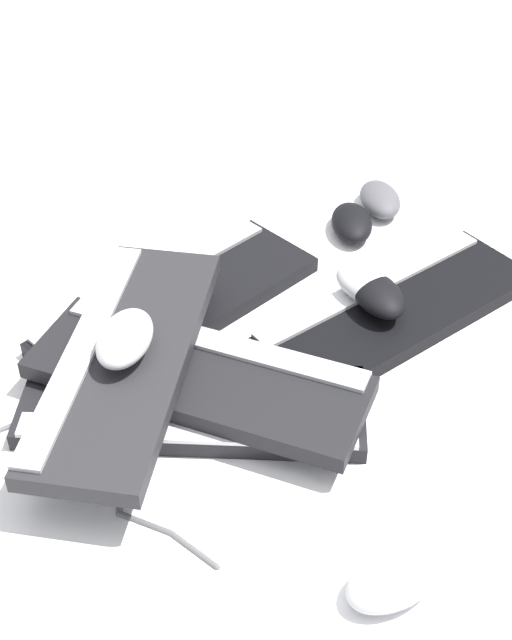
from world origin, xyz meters
TOP-DOWN VIEW (x-y plane):
  - ground_plane at (0.00, 0.00)m, footprint 3.20×3.20m
  - keyboard_0 at (0.17, 0.07)m, footprint 0.46×0.30m
  - keyboard_1 at (-0.13, 0.18)m, footprint 0.46×0.34m
  - keyboard_2 at (-0.16, -0.04)m, footprint 0.46×0.29m
  - keyboard_3 at (-0.14, -0.01)m, footprint 0.44×0.39m
  - keyboard_4 at (-0.23, 0.02)m, footprint 0.33×0.46m
  - mouse_0 at (0.14, 0.08)m, footprint 0.08×0.12m
  - mouse_1 at (0.26, 0.35)m, footprint 0.08×0.12m
  - mouse_2 at (0.13, 0.10)m, footprint 0.10×0.13m
  - mouse_3 at (-0.01, -0.35)m, footprint 0.12×0.09m
  - mouse_4 at (-0.17, 0.19)m, footprint 0.11×0.13m
  - mouse_5 at (-0.23, 0.01)m, footprint 0.11×0.13m
  - mouse_6 at (0.19, 0.30)m, footprint 0.09×0.12m
  - cable_0 at (-0.29, -0.09)m, footprint 0.28×0.30m

SIDE VIEW (x-z plane):
  - ground_plane at x=0.00m, z-range 0.00..0.00m
  - cable_0 at x=-0.29m, z-range 0.00..0.01m
  - keyboard_0 at x=0.17m, z-range 0.00..0.03m
  - keyboard_1 at x=-0.13m, z-range 0.00..0.03m
  - keyboard_2 at x=-0.16m, z-range 0.00..0.03m
  - mouse_1 at x=0.26m, z-range 0.00..0.04m
  - mouse_3 at x=-0.01m, z-range 0.00..0.04m
  - mouse_6 at x=0.19m, z-range 0.00..0.04m
  - keyboard_3 at x=-0.14m, z-range 0.03..0.06m
  - mouse_0 at x=0.14m, z-range 0.03..0.07m
  - mouse_2 at x=0.13m, z-range 0.03..0.07m
  - mouse_4 at x=-0.17m, z-range 0.03..0.07m
  - keyboard_4 at x=-0.23m, z-range 0.06..0.09m
  - mouse_5 at x=-0.23m, z-range 0.09..0.13m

